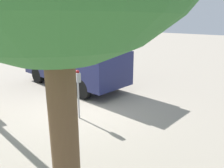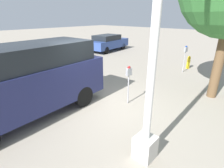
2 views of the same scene
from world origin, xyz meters
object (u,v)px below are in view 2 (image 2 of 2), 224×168
at_px(lamp_post, 153,51).
at_px(fire_hydrant, 188,62).
at_px(parking_meter_far, 185,53).
at_px(parked_van, 26,80).
at_px(car_distant, 108,42).
at_px(parking_meter_near, 129,76).

height_order(lamp_post, fire_hydrant, lamp_post).
distance_m(parking_meter_far, lamp_post, 7.43).
relative_size(parked_van, fire_hydrant, 6.56).
bearing_deg(lamp_post, car_distant, -133.10).
relative_size(parking_meter_near, car_distant, 0.33).
bearing_deg(parking_meter_near, fire_hydrant, -167.54).
height_order(parking_meter_far, parked_van, parked_van).
xyz_separation_m(parking_meter_near, lamp_post, (1.89, 1.91, 1.40)).
relative_size(car_distant, fire_hydrant, 5.57).
height_order(lamp_post, parked_van, lamp_post).
bearing_deg(car_distant, parked_van, -154.76).
bearing_deg(fire_hydrant, parked_van, -11.24).
bearing_deg(car_distant, fire_hydrant, -102.86).
bearing_deg(parked_van, lamp_post, 100.89).
distance_m(parked_van, car_distant, 11.54).
bearing_deg(lamp_post, parked_van, -76.30).
xyz_separation_m(parking_meter_far, parked_van, (7.97, -1.83, 0.12)).
xyz_separation_m(parking_meter_near, car_distant, (-7.11, -7.70, -0.30)).
relative_size(parked_van, car_distant, 1.18).
bearing_deg(parking_meter_near, car_distant, -120.42).
bearing_deg(parking_meter_far, parked_van, -0.67).
relative_size(lamp_post, parked_van, 1.37).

